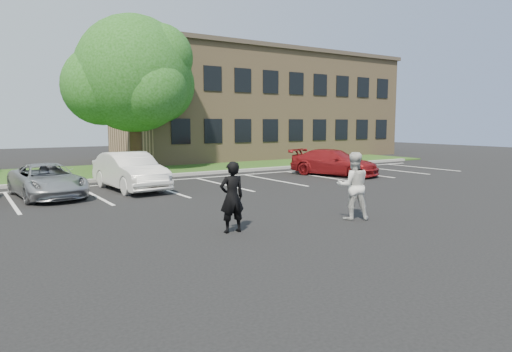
{
  "coord_description": "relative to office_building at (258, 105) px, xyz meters",
  "views": [
    {
      "loc": [
        -7.04,
        -9.75,
        2.76
      ],
      "look_at": [
        0.0,
        1.0,
        1.25
      ],
      "focal_mm": 32.0,
      "sensor_mm": 36.0,
      "label": 1
    }
  ],
  "objects": [
    {
      "name": "grass_strip",
      "position": [
        -14.0,
        -5.99,
        -4.12
      ],
      "size": [
        44.0,
        8.0,
        0.08
      ],
      "primitive_type": "cube",
      "color": "#274610",
      "rests_on": "ground"
    },
    {
      "name": "office_building",
      "position": [
        0.0,
        0.0,
        0.0
      ],
      "size": [
        22.4,
        10.4,
        8.3
      ],
      "color": "#957B56",
      "rests_on": "ground"
    },
    {
      "name": "curb",
      "position": [
        -14.0,
        -9.99,
        -4.08
      ],
      "size": [
        40.0,
        0.3,
        0.15
      ],
      "primitive_type": "cube",
      "color": "gray",
      "rests_on": "ground"
    },
    {
      "name": "car_silver_minivan",
      "position": [
        -18.35,
        -13.5,
        -3.54
      ],
      "size": [
        2.41,
        4.62,
        1.24
      ],
      "primitive_type": "imported",
      "rotation": [
        0.0,
        0.0,
        0.08
      ],
      "color": "#A8AAB0",
      "rests_on": "ground"
    },
    {
      "name": "man_white_shirt",
      "position": [
        -11.68,
        -22.51,
        -3.19
      ],
      "size": [
        1.18,
        1.1,
        1.93
      ],
      "primitive_type": "imported",
      "rotation": [
        0.0,
        0.0,
        2.62
      ],
      "color": "silver",
      "rests_on": "ground"
    },
    {
      "name": "car_red_compact",
      "position": [
        -4.58,
        -14.09,
        -3.48
      ],
      "size": [
        3.55,
        5.05,
        1.36
      ],
      "primitive_type": "imported",
      "rotation": [
        0.0,
        0.0,
        0.39
      ],
      "color": "maroon",
      "rests_on": "ground"
    },
    {
      "name": "stall_lines",
      "position": [
        -12.6,
        -13.04,
        -4.15
      ],
      "size": [
        34.0,
        5.36,
        0.01
      ],
      "color": "silver",
      "rests_on": "ground"
    },
    {
      "name": "car_white_sedan",
      "position": [
        -15.18,
        -13.33,
        -3.39
      ],
      "size": [
        1.95,
        4.78,
        1.54
      ],
      "primitive_type": "imported",
      "rotation": [
        0.0,
        0.0,
        0.07
      ],
      "color": "silver",
      "rests_on": "ground"
    },
    {
      "name": "man_black_suit",
      "position": [
        -15.36,
        -21.97,
        -3.26
      ],
      "size": [
        0.69,
        0.48,
        1.8
      ],
      "primitive_type": "imported",
      "rotation": [
        0.0,
        0.0,
        3.06
      ],
      "color": "black",
      "rests_on": "ground"
    },
    {
      "name": "tree",
      "position": [
        -12.3,
        -5.71,
        1.19
      ],
      "size": [
        7.8,
        7.2,
        8.8
      ],
      "color": "black",
      "rests_on": "ground"
    },
    {
      "name": "ground_plane",
      "position": [
        -14.0,
        -21.99,
        -4.16
      ],
      "size": [
        90.0,
        90.0,
        0.0
      ],
      "primitive_type": "plane",
      "color": "black",
      "rests_on": "ground"
    }
  ]
}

